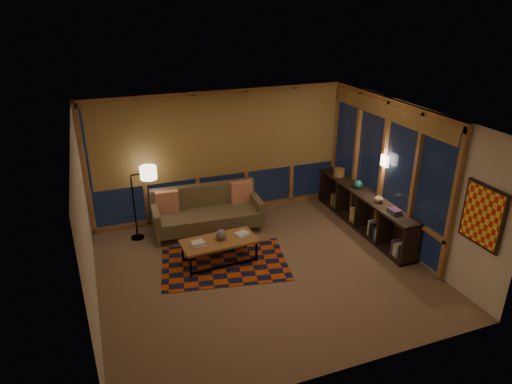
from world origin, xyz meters
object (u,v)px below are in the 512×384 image
object	(u,v)px
sofa	(207,211)
coffee_table	(219,251)
floor_lamp	(134,204)
bookshelf	(363,211)

from	to	relation	value
sofa	coffee_table	world-z (taller)	sofa
coffee_table	floor_lamp	bearing A→B (deg)	128.78
sofa	floor_lamp	world-z (taller)	floor_lamp
bookshelf	sofa	bearing A→B (deg)	162.14
sofa	bookshelf	bearing A→B (deg)	-14.78
coffee_table	bookshelf	xyz separation A→B (m)	(3.12, 0.25, 0.16)
sofa	floor_lamp	distance (m)	1.43
floor_lamp	bookshelf	bearing A→B (deg)	-20.71
floor_lamp	bookshelf	size ratio (longest dim) A/B	0.47
coffee_table	bookshelf	distance (m)	3.13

